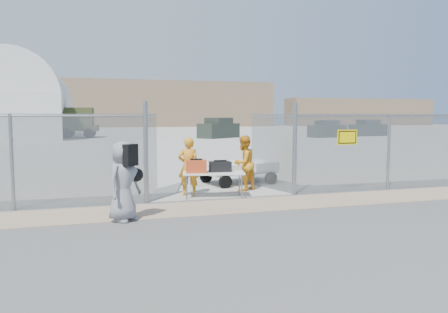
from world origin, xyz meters
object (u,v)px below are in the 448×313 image
object	(u,v)px
folding_table	(214,185)
visitor	(123,181)
security_worker_right	(244,163)
utility_trailer	(238,172)
security_worker_left	(189,166)

from	to	relation	value
folding_table	visitor	xyz separation A→B (m)	(-2.43, -1.94, 0.48)
security_worker_right	utility_trailer	size ratio (longest dim) A/B	0.53
folding_table	security_worker_left	world-z (taller)	security_worker_left
utility_trailer	visitor	bearing A→B (deg)	-145.17
visitor	utility_trailer	distance (m)	5.57
security_worker_left	visitor	distance (m)	3.07
folding_table	visitor	distance (m)	3.14
security_worker_right	folding_table	bearing A→B (deg)	2.76
folding_table	security_worker_right	size ratio (longest dim) A/B	1.00
security_worker_left	visitor	size ratio (longest dim) A/B	0.96
folding_table	visitor	world-z (taller)	visitor
security_worker_left	utility_trailer	size ratio (longest dim) A/B	0.53
security_worker_left	visitor	xyz separation A→B (m)	(-1.87, -2.44, 0.03)
visitor	folding_table	bearing A→B (deg)	-6.05
security_worker_left	utility_trailer	bearing A→B (deg)	-124.34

